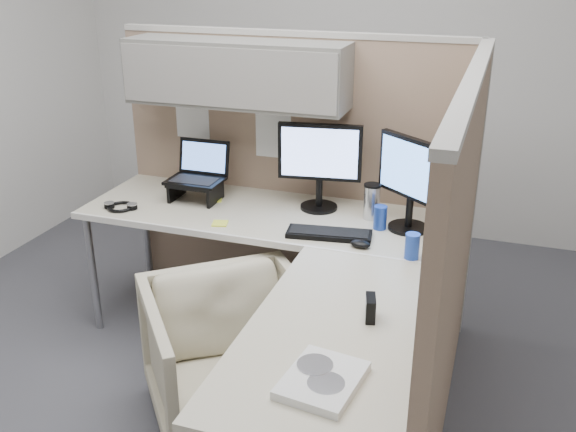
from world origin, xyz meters
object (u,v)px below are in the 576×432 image
(desk, at_px, (284,258))
(keyboard, at_px, (329,234))
(office_chair, at_px, (233,351))
(monitor_left, at_px, (320,160))

(desk, bearing_deg, keyboard, 54.99)
(office_chair, bearing_deg, desk, 31.04)
(desk, distance_m, office_chair, 0.49)
(keyboard, bearing_deg, office_chair, -124.14)
(desk, xyz_separation_m, office_chair, (-0.12, -0.34, -0.32))
(desk, height_order, office_chair, office_chair)
(office_chair, relative_size, keyboard, 1.79)
(office_chair, xyz_separation_m, monitor_left, (0.13, 0.90, 0.64))
(monitor_left, height_order, keyboard, monitor_left)
(keyboard, bearing_deg, desk, -132.98)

